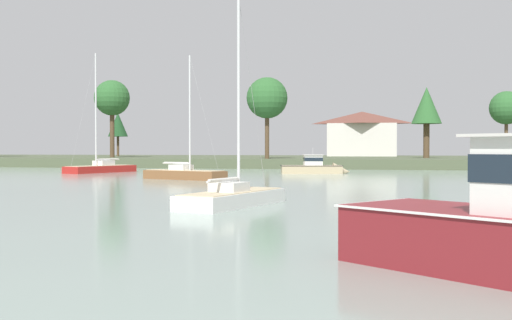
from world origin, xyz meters
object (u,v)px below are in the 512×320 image
(sailboat_red, at_px, (101,170))
(sailboat_white, at_px, (233,201))
(sailboat_wood, at_px, (184,177))
(cruiser_sand, at_px, (318,170))

(sailboat_red, distance_m, sailboat_white, 42.57)
(sailboat_wood, distance_m, sailboat_white, 25.04)
(sailboat_red, xyz_separation_m, sailboat_white, (23.38, -35.58, -0.06))
(cruiser_sand, relative_size, sailboat_white, 0.73)
(sailboat_white, bearing_deg, sailboat_red, 123.31)
(sailboat_red, bearing_deg, sailboat_wood, -42.72)
(sailboat_red, xyz_separation_m, sailboat_wood, (13.57, -12.53, -0.04))
(sailboat_red, bearing_deg, sailboat_white, -56.69)
(sailboat_wood, relative_size, cruiser_sand, 1.47)
(sailboat_red, distance_m, sailboat_wood, 18.47)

